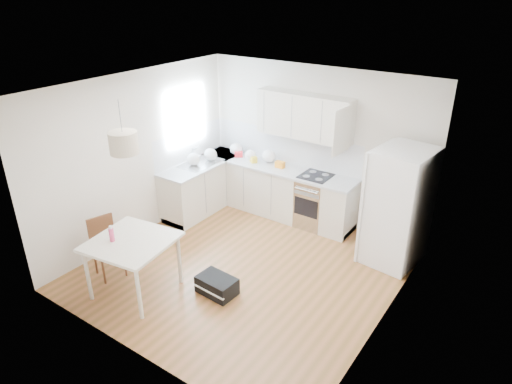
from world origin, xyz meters
TOP-DOWN VIEW (x-y plane):
  - floor at (0.00, 0.00)m, footprint 4.20×4.20m
  - ceiling at (0.00, 0.00)m, footprint 4.20×4.20m
  - wall_back at (0.00, 2.10)m, footprint 4.20×0.00m
  - wall_left at (-2.10, 0.00)m, footprint 0.00×4.20m
  - wall_right at (2.10, 0.00)m, footprint 0.00×4.20m
  - window_glassblock at (-2.09, 1.15)m, footprint 0.02×1.00m
  - cabinets_back at (-0.60, 1.80)m, footprint 3.00×0.60m
  - cabinets_left at (-1.80, 1.20)m, footprint 0.60×1.80m
  - counter_back at (-0.60, 1.80)m, footprint 3.02×0.64m
  - counter_left at (-1.80, 1.20)m, footprint 0.64×1.82m
  - backsplash_back at (-0.60, 2.09)m, footprint 3.00×0.01m
  - backsplash_left at (-2.09, 1.20)m, footprint 0.01×1.80m
  - upper_cabinets at (-0.15, 1.94)m, footprint 1.70×0.32m
  - range_oven at (0.20, 1.80)m, footprint 0.50×0.61m
  - sink at (-1.80, 1.15)m, footprint 0.50×0.80m
  - refrigerator at (1.73, 1.52)m, footprint 0.95×0.99m
  - dining_table at (-0.92, -1.28)m, footprint 1.15×1.15m
  - dining_chair at (-1.52, -1.23)m, footprint 0.47×0.47m
  - drink_bottle at (-1.11, -1.43)m, footprint 0.07×0.07m
  - gym_bag at (0.03, -0.69)m, footprint 0.55×0.38m
  - pendant_lamp at (-0.83, -1.27)m, footprint 0.37×0.37m
  - grocery_bag_a at (-1.54, 1.88)m, footprint 0.25×0.21m
  - grocery_bag_b at (-1.14, 1.78)m, footprint 0.22×0.19m
  - grocery_bag_c at (-0.82, 1.90)m, footprint 0.26×0.22m
  - grocery_bag_d at (-1.75, 1.38)m, footprint 0.25×0.21m
  - grocery_bag_e at (-1.85, 1.02)m, footprint 0.25×0.21m
  - snack_orange at (-0.51, 1.79)m, footprint 0.16×0.10m
  - snack_yellow at (-1.06, 1.75)m, footprint 0.19×0.18m
  - snack_red at (-1.43, 1.81)m, footprint 0.17×0.16m

SIDE VIEW (x-z plane):
  - floor at x=0.00m, z-range 0.00..0.00m
  - gym_bag at x=0.03m, z-range 0.00..0.25m
  - cabinets_back at x=-0.60m, z-range 0.00..0.88m
  - cabinets_left at x=-1.80m, z-range 0.00..0.88m
  - range_oven at x=0.20m, z-range 0.00..0.88m
  - dining_chair at x=-1.52m, z-range 0.00..0.89m
  - dining_table at x=-0.92m, z-range 0.31..1.12m
  - refrigerator at x=1.73m, z-range 0.00..1.79m
  - counter_back at x=-0.60m, z-range 0.88..0.92m
  - counter_left at x=-1.80m, z-range 0.88..0.92m
  - sink at x=-1.80m, z-range 0.84..0.99m
  - drink_bottle at x=-1.11m, z-range 0.81..1.04m
  - snack_red at x=-1.43m, z-range 0.92..1.02m
  - snack_orange at x=-0.51m, z-range 0.92..1.03m
  - snack_yellow at x=-1.06m, z-range 0.92..1.03m
  - grocery_bag_b at x=-1.14m, z-range 0.92..1.12m
  - grocery_bag_e at x=-1.85m, z-range 0.92..1.14m
  - grocery_bag_a at x=-1.54m, z-range 0.92..1.14m
  - grocery_bag_d at x=-1.75m, z-range 0.92..1.14m
  - grocery_bag_c at x=-0.82m, z-range 0.92..1.15m
  - backsplash_back at x=-0.60m, z-range 0.92..1.50m
  - backsplash_left at x=-2.09m, z-range 0.92..1.50m
  - wall_back at x=0.00m, z-range -0.75..3.45m
  - wall_left at x=-2.10m, z-range -0.75..3.45m
  - wall_right at x=2.10m, z-range -0.75..3.45m
  - window_glassblock at x=-2.09m, z-range 1.25..2.25m
  - upper_cabinets at x=-0.15m, z-range 1.50..2.25m
  - pendant_lamp at x=-0.83m, z-range 2.05..2.31m
  - ceiling at x=0.00m, z-range 2.70..2.70m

